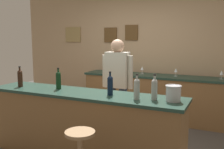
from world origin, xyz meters
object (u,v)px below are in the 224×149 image
Objects in this scene: wine_bottle_e at (154,88)px; wine_glass_c at (176,70)px; wine_bottle_d at (137,88)px; ice_bucket at (173,93)px; wine_bottle_c at (110,85)px; bartender at (117,82)px; wine_glass_a at (115,67)px; wine_glass_d at (222,73)px; wine_bottle_b at (58,80)px; wine_glass_b at (142,69)px; wine_bottle_a at (20,78)px.

wine_glass_c is at bearing 94.40° from wine_bottle_e.
wine_bottle_d is at bearing -90.88° from wine_glass_c.
wine_bottle_c is at bearing -177.88° from ice_bucket.
bartender is 10.45× the size of wine_glass_a.
wine_glass_c is at bearing 179.44° from wine_glass_d.
wine_glass_c is (0.03, 2.16, -0.05)m from wine_bottle_d.
wine_glass_c is at bearing 78.84° from wine_bottle_c.
wine_bottle_d reaches higher than ice_bucket.
wine_bottle_b reaches higher than wine_glass_a.
bartender is 10.45× the size of wine_glass_d.
wine_glass_c is 1.00× the size of wine_glass_d.
wine_glass_a is 2.10m from wine_glass_d.
wine_bottle_e is 2.28m from wine_glass_b.
wine_glass_d is (1.48, 1.29, 0.07)m from bartender.
wine_bottle_b is 2.03m from wine_glass_a.
wine_bottle_e is at bearing 19.78° from wine_bottle_d.
wine_glass_b is at bearing 106.72° from wine_bottle_d.
wine_bottle_d is 0.43m from ice_bucket.
wine_bottle_d is 1.97× the size of wine_glass_c.
wine_glass_b is (-0.85, 2.12, -0.05)m from wine_bottle_e.
bartender is 5.29× the size of wine_bottle_c.
wine_bottle_b is 1.22m from wine_bottle_d.
wine_bottle_c is at bearing -3.41° from wine_bottle_b.
wine_glass_a is (-0.03, 2.03, -0.05)m from wine_bottle_b.
bartender reaches higher than wine_bottle_c.
wine_bottle_a is 1.97× the size of wine_glass_a.
ice_bucket is at bearing -62.91° from wine_glass_b.
wine_bottle_a and wine_bottle_b have the same top height.
wine_bottle_e is 0.22m from ice_bucket.
wine_glass_b is (-0.28, 2.12, -0.05)m from wine_bottle_c.
wine_bottle_a is 2.26m from ice_bucket.
wine_bottle_e reaches higher than wine_glass_a.
bartender is 1.48m from wine_bottle_a.
bartender is 1.46m from wine_glass_c.
wine_bottle_c is 1.63× the size of ice_bucket.
ice_bucket is 2.35m from wine_glass_b.
wine_bottle_a and wine_bottle_c have the same top height.
wine_bottle_c is 2.14m from wine_glass_b.
wine_bottle_c reaches higher than ice_bucket.
wine_bottle_a is at bearing -178.06° from wine_bottle_c.
ice_bucket is at bearing 13.06° from wine_bottle_d.
wine_glass_d is at bearing 38.49° from wine_bottle_a.
bartender is 5.29× the size of wine_bottle_d.
wine_bottle_c is 1.97× the size of wine_glass_d.
wine_glass_b is 1.00× the size of wine_glass_c.
wine_bottle_b is at bearing -127.98° from bartender.
wine_bottle_a is 1.97× the size of wine_glass_d.
wine_glass_b is (0.56, 2.07, -0.05)m from wine_bottle_b.
wine_bottle_a is 2.21m from wine_glass_a.
wine_bottle_c is (0.84, -0.05, 0.00)m from wine_bottle_b.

